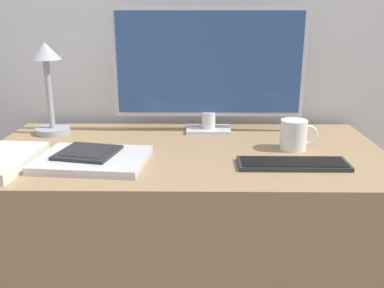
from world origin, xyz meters
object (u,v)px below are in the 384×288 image
object	(u,v)px
ereader	(88,152)
desk_lamp	(48,78)
keyboard	(293,164)
monitor	(209,67)
coffee_mug	(294,135)
laptop	(93,160)

from	to	relation	value
ereader	desk_lamp	size ratio (longest dim) A/B	0.59
keyboard	ereader	size ratio (longest dim) A/B	1.64
monitor	coffee_mug	world-z (taller)	monitor
desk_lamp	coffee_mug	distance (m)	0.84
keyboard	coffee_mug	xyz separation A→B (m)	(0.03, 0.15, 0.04)
ereader	monitor	bearing A→B (deg)	43.04
ereader	desk_lamp	world-z (taller)	desk_lamp
keyboard	desk_lamp	bearing A→B (deg)	157.20
monitor	laptop	world-z (taller)	monitor
desk_lamp	coffee_mug	xyz separation A→B (m)	(0.81, -0.17, -0.15)
ereader	coffee_mug	xyz separation A→B (m)	(0.61, 0.12, 0.02)
monitor	ereader	xyz separation A→B (m)	(-0.35, -0.33, -0.20)
keyboard	coffee_mug	distance (m)	0.16
laptop	coffee_mug	xyz separation A→B (m)	(0.59, 0.14, 0.04)
laptop	desk_lamp	world-z (taller)	desk_lamp
keyboard	ereader	world-z (taller)	ereader
ereader	coffee_mug	bearing A→B (deg)	11.19
monitor	keyboard	distance (m)	0.48
laptop	coffee_mug	world-z (taller)	coffee_mug
laptop	desk_lamp	size ratio (longest dim) A/B	1.01
desk_lamp	keyboard	bearing A→B (deg)	-22.80
ereader	keyboard	bearing A→B (deg)	-3.29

